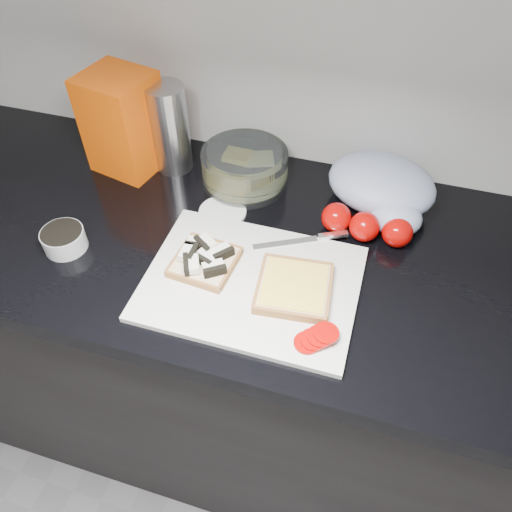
{
  "coord_description": "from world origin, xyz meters",
  "views": [
    {
      "loc": [
        0.21,
        0.51,
        1.64
      ],
      "look_at": [
        0.02,
        1.11,
        0.95
      ],
      "focal_mm": 35.0,
      "sensor_mm": 36.0,
      "label": 1
    }
  ],
  "objects_px": {
    "cutting_board": "(251,283)",
    "bread_bag": "(123,123)",
    "steel_canister": "(170,129)",
    "glass_bowl": "(245,168)"
  },
  "relations": [
    {
      "from": "glass_bowl",
      "to": "steel_canister",
      "type": "xyz_separation_m",
      "value": [
        -0.18,
        0.01,
        0.06
      ]
    },
    {
      "from": "glass_bowl",
      "to": "bread_bag",
      "type": "height_order",
      "value": "bread_bag"
    },
    {
      "from": "steel_canister",
      "to": "glass_bowl",
      "type": "bearing_deg",
      "value": -3.24
    },
    {
      "from": "steel_canister",
      "to": "cutting_board",
      "type": "bearing_deg",
      "value": -46.63
    },
    {
      "from": "glass_bowl",
      "to": "bread_bag",
      "type": "relative_size",
      "value": 0.86
    },
    {
      "from": "bread_bag",
      "to": "steel_canister",
      "type": "height_order",
      "value": "bread_bag"
    },
    {
      "from": "glass_bowl",
      "to": "bread_bag",
      "type": "xyz_separation_m",
      "value": [
        -0.28,
        -0.01,
        0.07
      ]
    },
    {
      "from": "glass_bowl",
      "to": "steel_canister",
      "type": "distance_m",
      "value": 0.19
    },
    {
      "from": "cutting_board",
      "to": "bread_bag",
      "type": "bearing_deg",
      "value": 144.23
    },
    {
      "from": "bread_bag",
      "to": "steel_canister",
      "type": "xyz_separation_m",
      "value": [
        0.1,
        0.02,
        -0.01
      ]
    }
  ]
}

